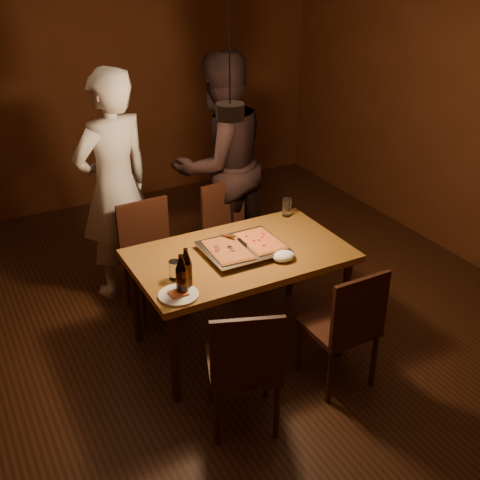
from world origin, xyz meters
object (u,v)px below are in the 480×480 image
plate_slice (178,295)px  chair_near_right (347,319)px  chair_near_left (245,360)px  diner_dark (220,164)px  beer_bottle_a (181,275)px  chair_far_right (230,226)px  dining_table (240,262)px  chair_far_left (150,248)px  diner_white (115,187)px  beer_bottle_b (186,268)px  pendant_lamp (230,110)px  pizza_tray (243,249)px

plate_slice → chair_near_right: bearing=-24.9°
chair_near_left → diner_dark: bearing=87.6°
beer_bottle_a → chair_far_right: bearing=50.8°
dining_table → chair_far_right: size_ratio=3.09×
chair_far_left → beer_bottle_a: 1.12m
plate_slice → chair_far_left: bearing=79.6°
chair_far_left → diner_white: bearing=-72.3°
chair_far_right → beer_bottle_a: bearing=44.3°
chair_far_left → chair_near_left: same height
beer_bottle_b → pendant_lamp: bearing=30.6°
pizza_tray → diner_dark: bearing=72.0°
beer_bottle_a → pendant_lamp: 1.06m
pizza_tray → chair_near_left: bearing=-116.5°
diner_dark → chair_far_right: bearing=66.7°
chair_near_left → plate_slice: (-0.19, 0.50, 0.22)m
chair_near_left → pendant_lamp: size_ratio=0.49×
pizza_tray → chair_far_right: bearing=69.9°
dining_table → diner_white: 1.26m
chair_near_right → pizza_tray: 0.87m
dining_table → plate_slice: plate_slice is taller
dining_table → chair_near_left: 0.91m
chair_near_right → beer_bottle_a: size_ratio=1.75×
diner_white → diner_dark: size_ratio=0.99×
plate_slice → diner_white: bearing=87.3°
dining_table → beer_bottle_b: (-0.51, -0.24, 0.21)m
plate_slice → diner_dark: size_ratio=0.13×
chair_near_left → diner_white: bearing=114.2°
plate_slice → chair_far_right: bearing=50.1°
chair_near_left → pendant_lamp: bearing=87.9°
beer_bottle_a → plate_slice: bearing=-162.5°
chair_near_left → pendant_lamp: (0.35, 0.84, 1.22)m
dining_table → chair_far_left: (-0.40, 0.75, -0.14)m
chair_near_left → beer_bottle_b: bearing=120.6°
diner_white → chair_far_right: bearing=142.0°
chair_far_left → chair_far_right: 0.74m
plate_slice → pizza_tray: bearing=26.5°
chair_far_right → diner_white: size_ratio=0.26×
chair_far_right → chair_near_right: size_ratio=1.00×
dining_table → chair_far_right: (0.33, 0.80, -0.14)m
chair_far_right → dining_table: bearing=60.8°
dining_table → plate_slice: (-0.60, -0.31, 0.08)m
plate_slice → diner_white: (0.07, 1.43, 0.18)m
diner_dark → pendant_lamp: bearing=57.7°
chair_near_left → chair_near_right: bearing=23.9°
diner_dark → plate_slice: bearing=45.9°
pizza_tray → beer_bottle_b: bearing=-155.0°
chair_far_right → beer_bottle_a: size_ratio=1.75×
chair_far_left → diner_dark: 1.01m
dining_table → beer_bottle_b: bearing=-154.8°
diner_white → diner_dark: diner_dark is taller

